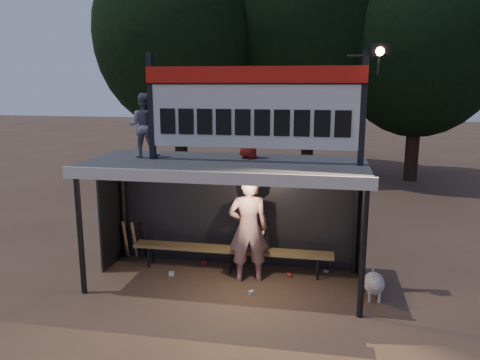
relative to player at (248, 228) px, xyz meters
name	(u,v)px	position (x,y,z in m)	size (l,w,h in m)	color
ground	(226,282)	(-0.40, -0.18, -1.03)	(80.00, 80.00, 0.00)	brown
player	(248,228)	(0.00, 0.00, 0.00)	(0.75, 0.49, 2.05)	white
child_a	(144,126)	(-1.97, -0.02, 1.89)	(0.58, 0.45, 1.19)	slate
child_b	(249,132)	(-0.03, 0.23, 1.78)	(0.47, 0.31, 0.97)	maroon
dugout_shelter	(228,184)	(-0.40, 0.06, 0.82)	(5.10, 2.08, 2.32)	#373739
scoreboard_assembly	(256,105)	(0.16, -0.19, 2.30)	(4.10, 0.27, 1.99)	black
bench	(231,250)	(-0.40, 0.37, -0.59)	(4.00, 0.35, 0.48)	olive
tree_left	(178,34)	(-4.40, 9.82, 4.49)	(6.46, 6.46, 9.27)	black
tree_mid	(311,19)	(0.60, 11.32, 5.14)	(7.22, 7.22, 10.36)	black
tree_right	(420,40)	(4.60, 10.32, 4.16)	(6.08, 6.08, 8.72)	#321F16
dog	(374,284)	(2.28, -0.38, -0.75)	(0.36, 0.81, 0.49)	beige
bats	(134,240)	(-2.55, 0.64, -0.60)	(0.47, 0.32, 0.84)	#967146
litter	(246,275)	(-0.06, 0.15, -0.99)	(3.10, 1.35, 0.08)	maroon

